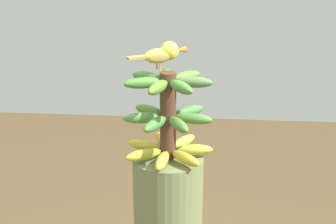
% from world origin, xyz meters
% --- Properties ---
extents(banana_bunch, '(0.30, 0.30, 0.30)m').
position_xyz_m(banana_bunch, '(-0.00, 0.00, 1.44)').
color(banana_bunch, '#4C2D1E').
rests_on(banana_bunch, banana_tree).
extents(perched_bird, '(0.13, 0.19, 0.09)m').
position_xyz_m(perched_bird, '(-0.04, -0.02, 1.64)').
color(perched_bird, '#C68933').
rests_on(perched_bird, banana_bunch).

